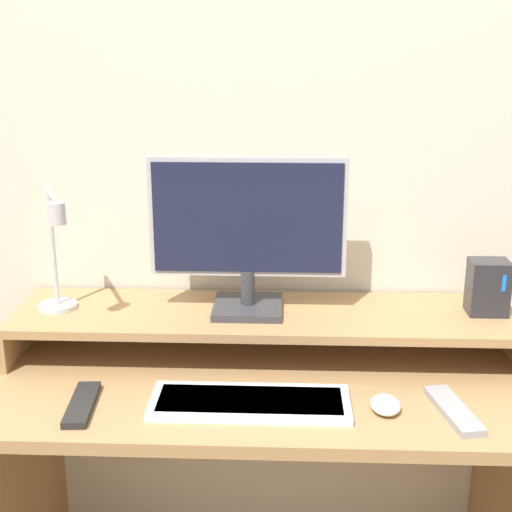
% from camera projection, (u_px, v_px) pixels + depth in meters
% --- Properties ---
extents(wall_back, '(6.00, 0.05, 2.50)m').
position_uv_depth(wall_back, '(268.00, 132.00, 1.86)').
color(wall_back, beige).
rests_on(wall_back, ground_plane).
extents(desk, '(1.27, 0.60, 0.71)m').
position_uv_depth(desk, '(263.00, 451.00, 1.75)').
color(desk, '#A87F51').
rests_on(desk, ground_plane).
extents(monitor_shelf, '(1.27, 0.31, 0.11)m').
position_uv_depth(monitor_shelf, '(265.00, 318.00, 1.80)').
color(monitor_shelf, '#A87F51').
rests_on(monitor_shelf, desk).
extents(monitor, '(0.49, 0.18, 0.39)m').
position_uv_depth(monitor, '(248.00, 229.00, 1.75)').
color(monitor, '#38383D').
rests_on(monitor, monitor_shelf).
extents(desk_lamp, '(0.13, 0.22, 0.32)m').
position_uv_depth(desk_lamp, '(56.00, 261.00, 1.73)').
color(desk_lamp, silver).
rests_on(desk_lamp, monitor_shelf).
extents(router_dock, '(0.10, 0.08, 0.14)m').
position_uv_depth(router_dock, '(488.00, 287.00, 1.77)').
color(router_dock, '#28282D').
rests_on(router_dock, monitor_shelf).
extents(keyboard, '(0.44, 0.16, 0.02)m').
position_uv_depth(keyboard, '(250.00, 402.00, 1.56)').
color(keyboard, white).
rests_on(keyboard, desk).
extents(mouse, '(0.06, 0.09, 0.03)m').
position_uv_depth(mouse, '(385.00, 405.00, 1.54)').
color(mouse, white).
rests_on(mouse, desk).
extents(remote_control, '(0.07, 0.19, 0.02)m').
position_uv_depth(remote_control, '(82.00, 404.00, 1.55)').
color(remote_control, black).
rests_on(remote_control, desk).
extents(remote_secondary, '(0.10, 0.21, 0.02)m').
position_uv_depth(remote_secondary, '(454.00, 410.00, 1.53)').
color(remote_secondary, '#99999E').
rests_on(remote_secondary, desk).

